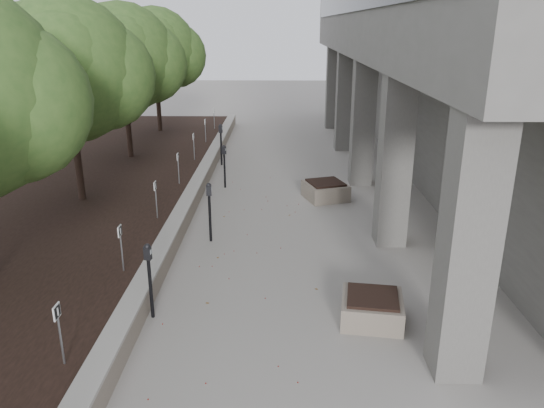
{
  "coord_description": "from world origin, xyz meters",
  "views": [
    {
      "loc": [
        0.74,
        -5.82,
        5.02
      ],
      "look_at": [
        0.56,
        5.79,
        1.03
      ],
      "focal_mm": 34.54,
      "sensor_mm": 36.0,
      "label": 1
    }
  ],
  "objects_px": {
    "crabapple_tree_4": "(124,81)",
    "parking_meter_4": "(225,166)",
    "planter_front": "(372,308)",
    "planter_back": "(325,190)",
    "crabapple_tree_5": "(156,70)",
    "parking_meter_2": "(150,281)",
    "crabapple_tree_3": "(70,101)",
    "parking_meter_5": "(221,145)",
    "parking_meter_3": "(210,212)"
  },
  "relations": [
    {
      "from": "parking_meter_5",
      "to": "parking_meter_4",
      "type": "bearing_deg",
      "value": -69.68
    },
    {
      "from": "crabapple_tree_4",
      "to": "parking_meter_4",
      "type": "relative_size",
      "value": 3.85
    },
    {
      "from": "crabapple_tree_5",
      "to": "parking_meter_2",
      "type": "bearing_deg",
      "value": -78.2
    },
    {
      "from": "crabapple_tree_3",
      "to": "planter_front",
      "type": "distance_m",
      "value": 9.56
    },
    {
      "from": "crabapple_tree_3",
      "to": "parking_meter_3",
      "type": "bearing_deg",
      "value": -27.73
    },
    {
      "from": "parking_meter_5",
      "to": "crabapple_tree_4",
      "type": "bearing_deg",
      "value": -162.67
    },
    {
      "from": "crabapple_tree_3",
      "to": "parking_meter_2",
      "type": "height_order",
      "value": "crabapple_tree_3"
    },
    {
      "from": "crabapple_tree_4",
      "to": "parking_meter_2",
      "type": "relative_size",
      "value": 3.76
    },
    {
      "from": "crabapple_tree_3",
      "to": "parking_meter_4",
      "type": "xyz_separation_m",
      "value": [
        3.76,
        2.42,
        -2.41
      ]
    },
    {
      "from": "parking_meter_4",
      "to": "planter_back",
      "type": "xyz_separation_m",
      "value": [
        3.17,
        -1.1,
        -0.44
      ]
    },
    {
      "from": "parking_meter_2",
      "to": "parking_meter_3",
      "type": "relative_size",
      "value": 0.97
    },
    {
      "from": "parking_meter_5",
      "to": "planter_back",
      "type": "xyz_separation_m",
      "value": [
        3.59,
        -3.99,
        -0.51
      ]
    },
    {
      "from": "parking_meter_2",
      "to": "parking_meter_4",
      "type": "height_order",
      "value": "parking_meter_2"
    },
    {
      "from": "parking_meter_3",
      "to": "planter_back",
      "type": "xyz_separation_m",
      "value": [
        3.07,
        3.35,
        -0.47
      ]
    },
    {
      "from": "crabapple_tree_5",
      "to": "parking_meter_2",
      "type": "height_order",
      "value": "crabapple_tree_5"
    },
    {
      "from": "crabapple_tree_3",
      "to": "parking_meter_4",
      "type": "distance_m",
      "value": 5.08
    },
    {
      "from": "planter_front",
      "to": "planter_back",
      "type": "bearing_deg",
      "value": 92.22
    },
    {
      "from": "crabapple_tree_3",
      "to": "planter_back",
      "type": "distance_m",
      "value": 7.6
    },
    {
      "from": "parking_meter_4",
      "to": "parking_meter_5",
      "type": "relative_size",
      "value": 0.91
    },
    {
      "from": "crabapple_tree_3",
      "to": "crabapple_tree_5",
      "type": "height_order",
      "value": "same"
    },
    {
      "from": "parking_meter_5",
      "to": "planter_front",
      "type": "distance_m",
      "value": 11.59
    },
    {
      "from": "crabapple_tree_3",
      "to": "planter_back",
      "type": "xyz_separation_m",
      "value": [
        6.92,
        1.32,
        -2.85
      ]
    },
    {
      "from": "parking_meter_4",
      "to": "planter_back",
      "type": "height_order",
      "value": "parking_meter_4"
    },
    {
      "from": "crabapple_tree_5",
      "to": "parking_meter_5",
      "type": "xyz_separation_m",
      "value": [
        3.33,
        -4.69,
        -2.34
      ]
    },
    {
      "from": "parking_meter_2",
      "to": "planter_front",
      "type": "relative_size",
      "value": 1.36
    },
    {
      "from": "parking_meter_3",
      "to": "crabapple_tree_5",
      "type": "bearing_deg",
      "value": 103.42
    },
    {
      "from": "parking_meter_2",
      "to": "crabapple_tree_5",
      "type": "bearing_deg",
      "value": 113.85
    },
    {
      "from": "parking_meter_2",
      "to": "planter_back",
      "type": "xyz_separation_m",
      "value": [
        3.67,
        6.88,
        -0.45
      ]
    },
    {
      "from": "parking_meter_4",
      "to": "planter_back",
      "type": "bearing_deg",
      "value": 2.23
    },
    {
      "from": "planter_back",
      "to": "crabapple_tree_3",
      "type": "bearing_deg",
      "value": -169.2
    },
    {
      "from": "parking_meter_2",
      "to": "planter_front",
      "type": "bearing_deg",
      "value": 11.38
    },
    {
      "from": "crabapple_tree_5",
      "to": "crabapple_tree_3",
      "type": "bearing_deg",
      "value": -90.0
    },
    {
      "from": "parking_meter_2",
      "to": "planter_back",
      "type": "relative_size",
      "value": 1.25
    },
    {
      "from": "crabapple_tree_3",
      "to": "parking_meter_4",
      "type": "relative_size",
      "value": 3.85
    },
    {
      "from": "crabapple_tree_3",
      "to": "parking_meter_5",
      "type": "distance_m",
      "value": 6.69
    },
    {
      "from": "crabapple_tree_3",
      "to": "crabapple_tree_4",
      "type": "bearing_deg",
      "value": 90.0
    },
    {
      "from": "crabapple_tree_4",
      "to": "planter_front",
      "type": "distance_m",
      "value": 13.13
    },
    {
      "from": "crabapple_tree_4",
      "to": "parking_meter_4",
      "type": "height_order",
      "value": "crabapple_tree_4"
    },
    {
      "from": "planter_back",
      "to": "crabapple_tree_5",
      "type": "bearing_deg",
      "value": 128.58
    },
    {
      "from": "parking_meter_4",
      "to": "planter_front",
      "type": "bearing_deg",
      "value": -45.46
    },
    {
      "from": "crabapple_tree_5",
      "to": "parking_meter_4",
      "type": "xyz_separation_m",
      "value": [
        3.76,
        -7.58,
        -2.41
      ]
    },
    {
      "from": "parking_meter_4",
      "to": "planter_front",
      "type": "relative_size",
      "value": 1.33
    },
    {
      "from": "crabapple_tree_5",
      "to": "planter_back",
      "type": "relative_size",
      "value": 4.7
    },
    {
      "from": "crabapple_tree_3",
      "to": "crabapple_tree_5",
      "type": "bearing_deg",
      "value": 90.0
    },
    {
      "from": "parking_meter_4",
      "to": "parking_meter_2",
      "type": "bearing_deg",
      "value": -72.27
    },
    {
      "from": "crabapple_tree_4",
      "to": "crabapple_tree_5",
      "type": "height_order",
      "value": "same"
    },
    {
      "from": "crabapple_tree_4",
      "to": "parking_meter_5",
      "type": "xyz_separation_m",
      "value": [
        3.33,
        0.31,
        -2.34
      ]
    },
    {
      "from": "crabapple_tree_3",
      "to": "parking_meter_3",
      "type": "relative_size",
      "value": 3.66
    },
    {
      "from": "planter_front",
      "to": "planter_back",
      "type": "distance_m",
      "value": 6.93
    },
    {
      "from": "parking_meter_3",
      "to": "parking_meter_5",
      "type": "relative_size",
      "value": 0.96
    }
  ]
}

